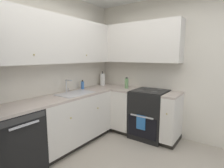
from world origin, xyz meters
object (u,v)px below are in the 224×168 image
oven_range (149,114)px  paper_towel_roll (103,79)px  oil_bottle (127,83)px  soap_bottle (83,85)px  dishwasher (14,143)px

oven_range → paper_towel_roll: (0.02, 1.16, 0.57)m
paper_towel_roll → oil_bottle: bearing=-93.3°
oven_range → soap_bottle: bearing=117.0°
oven_range → oil_bottle: 0.75m
oil_bottle → oven_range: bearing=-87.9°
soap_bottle → paper_towel_roll: 0.62m
soap_bottle → oven_range: bearing=-63.0°
oven_range → paper_towel_roll: 1.29m
dishwasher → soap_bottle: size_ratio=4.76×
soap_bottle → oil_bottle: oil_bottle is taller
dishwasher → oil_bottle: 2.18m
oven_range → oil_bottle: bearing=92.1°
dishwasher → paper_towel_roll: paper_towel_roll is taller
soap_bottle → oil_bottle: size_ratio=0.80×
oven_range → dishwasher: bearing=154.3°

